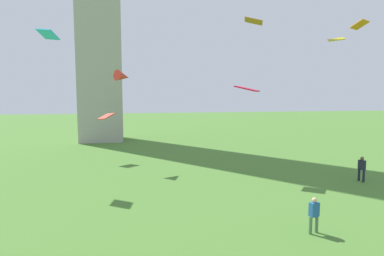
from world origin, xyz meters
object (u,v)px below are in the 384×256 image
kite_flying_5 (48,34)px  kite_flying_1 (360,25)px  person_1 (314,213)px  kite_flying_9 (106,116)px  kite_flying_0 (247,89)px  person_2 (362,167)px  kite_flying_3 (336,39)px  kite_flying_7 (254,21)px  kite_flying_6 (123,76)px

kite_flying_5 → kite_flying_1: bearing=-139.8°
person_1 → kite_flying_9: kite_flying_9 is taller
person_1 → kite_flying_9: 21.02m
kite_flying_0 → kite_flying_9: kite_flying_0 is taller
person_2 → kite_flying_3: size_ratio=1.31×
person_1 → kite_flying_7: kite_flying_7 is taller
kite_flying_1 → kite_flying_5: bearing=-103.6°
person_1 → kite_flying_3: 16.00m
person_1 → kite_flying_3: size_ratio=1.19×
kite_flying_0 → kite_flying_5: kite_flying_5 is taller
kite_flying_0 → kite_flying_9: size_ratio=1.13×
person_1 → kite_flying_3: (8.09, 9.94, 9.58)m
kite_flying_0 → kite_flying_6: 10.75m
kite_flying_5 → person_1: bearing=176.4°
kite_flying_5 → kite_flying_9: 9.40m
kite_flying_1 → kite_flying_0: bearing=-91.1°
person_1 → person_2: 10.97m
kite_flying_3 → kite_flying_0: bearing=-150.7°
kite_flying_5 → kite_flying_7: (17.68, 5.33, 3.00)m
kite_flying_9 → person_1: bearing=66.6°
kite_flying_5 → kite_flying_9: kite_flying_5 is taller
kite_flying_0 → kite_flying_7: size_ratio=0.98×
kite_flying_7 → kite_flying_1: bearing=-5.6°
kite_flying_6 → kite_flying_9: kite_flying_6 is taller
kite_flying_3 → kite_flying_5: 21.47m
person_2 → kite_flying_6: (-16.63, 8.76, 6.79)m
kite_flying_3 → kite_flying_5: bearing=-157.1°
kite_flying_5 → kite_flying_6: 6.77m
person_2 → kite_flying_1: 13.42m
person_1 → kite_flying_9: size_ratio=0.93×
kite_flying_5 → kite_flying_9: (3.47, 6.17, -6.18)m
kite_flying_3 → kite_flying_6: size_ratio=0.82×
person_1 → kite_flying_9: (-9.79, 18.30, 3.33)m
kite_flying_7 → kite_flying_3: bearing=-39.3°
kite_flying_1 → kite_flying_9: (-22.26, 5.54, -8.19)m
kite_flying_5 → kite_flying_7: 18.70m
kite_flying_0 → kite_flying_3: size_ratio=1.45×
person_1 → person_2: (8.45, 6.99, 0.09)m
kite_flying_0 → kite_flying_9: (-10.53, 8.44, -2.41)m
person_2 → kite_flying_5: 24.22m
person_1 → kite_flying_3: bearing=-142.0°
kite_flying_0 → kite_flying_9: 13.71m
person_2 → kite_flying_7: 16.74m
kite_flying_7 → kite_flying_9: bearing=-158.7°
person_2 → kite_flying_1: kite_flying_1 is taller
kite_flying_3 → kite_flying_9: size_ratio=0.78×
kite_flying_5 → kite_flying_7: kite_flying_7 is taller
person_1 → kite_flying_1: size_ratio=1.17×
kite_flying_0 → kite_flying_7: bearing=-75.0°
kite_flying_9 → kite_flying_3: bearing=103.4°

